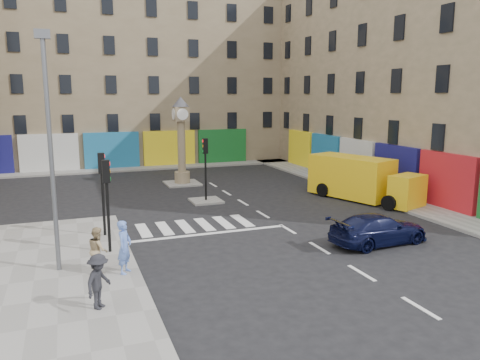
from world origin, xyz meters
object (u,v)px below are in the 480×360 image
lamp_post (50,141)px  navy_sedan (378,229)px  traffic_light_island (205,159)px  pedestrian_tan (98,250)px  traffic_light_left_far (102,181)px  traffic_light_left_near (107,191)px  clock_pillar (181,135)px  yellow_van (360,179)px  pedestrian_blue (125,247)px  pedestrian_dark (99,281)px

lamp_post → navy_sedan: lamp_post is taller
traffic_light_island → pedestrian_tan: traffic_light_island is taller
traffic_light_left_far → traffic_light_left_near: bearing=-90.0°
traffic_light_left_near → navy_sedan: size_ratio=0.82×
navy_sedan → pedestrian_tan: 11.55m
lamp_post → navy_sedan: (12.87, -1.16, -4.14)m
traffic_light_left_near → lamp_post: bearing=-143.6°
traffic_light_left_near → pedestrian_tan: 2.74m
traffic_light_left_far → navy_sedan: size_ratio=0.82×
clock_pillar → yellow_van: bearing=-44.0°
yellow_van → pedestrian_blue: bearing=-172.5°
pedestrian_blue → pedestrian_dark: 2.79m
traffic_light_left_near → traffic_light_left_far: size_ratio=1.00×
lamp_post → pedestrian_tan: bearing=-28.1°
lamp_post → traffic_light_left_far: bearing=63.4°
pedestrian_blue → lamp_post: bearing=93.4°
navy_sedan → pedestrian_dark: bearing=97.7°
traffic_light_island → pedestrian_tan: size_ratio=2.27×
traffic_light_island → navy_sedan: 11.53m
navy_sedan → yellow_van: bearing=-34.3°
traffic_light_island → lamp_post: (-8.20, -9.20, 2.20)m
clock_pillar → pedestrian_dark: (-7.05, -18.91, -2.57)m
lamp_post → clock_pillar: size_ratio=1.36×
traffic_light_left_near → navy_sedan: (10.97, -2.56, -1.97)m
clock_pillar → yellow_van: size_ratio=0.83×
lamp_post → pedestrian_blue: 4.45m
pedestrian_tan → navy_sedan: bearing=-99.0°
traffic_light_left_near → traffic_light_island: (6.30, 7.80, -0.03)m
lamp_post → clock_pillar: (8.20, 15.20, -1.24)m
traffic_light_left_near → pedestrian_dark: 5.43m
clock_pillar → navy_sedan: (4.67, -16.36, -2.90)m
lamp_post → pedestrian_dark: (1.15, -3.72, -3.82)m
yellow_van → pedestrian_tan: size_ratio=4.53×
traffic_light_island → navy_sedan: (4.67, -10.36, -1.94)m
pedestrian_blue → pedestrian_dark: pedestrian_blue is taller
traffic_light_left_far → traffic_light_island: bearing=40.6°
lamp_post → pedestrian_dark: lamp_post is taller
clock_pillar → traffic_light_left_near: bearing=-114.5°
clock_pillar → navy_sedan: clock_pillar is taller
navy_sedan → traffic_light_left_far: bearing=61.0°
pedestrian_tan → traffic_light_island: bearing=-41.5°
traffic_light_left_near → clock_pillar: 15.19m
navy_sedan → pedestrian_tan: size_ratio=2.76×
traffic_light_left_far → pedestrian_blue: traffic_light_left_far is taller
lamp_post → navy_sedan: bearing=-5.2°
pedestrian_blue → pedestrian_tan: 0.98m
traffic_light_island → lamp_post: size_ratio=0.45×
clock_pillar → pedestrian_tan: (-6.87, -15.91, -2.58)m
traffic_light_left_near → pedestrian_dark: traffic_light_left_near is taller
traffic_light_left_near → traffic_light_island: size_ratio=1.00×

